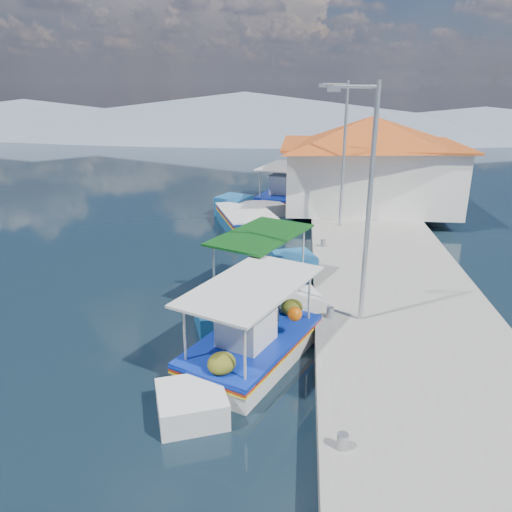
{
  "coord_description": "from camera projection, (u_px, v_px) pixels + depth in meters",
  "views": [
    {
      "loc": [
        3.0,
        -9.96,
        6.46
      ],
      "look_at": [
        1.57,
        4.45,
        1.3
      ],
      "focal_mm": 34.5,
      "sensor_mm": 36.0,
      "label": 1
    }
  ],
  "objects": [
    {
      "name": "caique_far",
      "position": [
        283.0,
        196.0,
        27.22
      ],
      "size": [
        3.25,
        6.55,
        2.39
      ],
      "rotation": [
        0.0,
        0.0,
        0.29
      ],
      "color": "silver",
      "rests_on": "ground"
    },
    {
      "name": "quay",
      "position": [
        386.0,
        274.0,
        16.78
      ],
      "size": [
        5.0,
        44.0,
        0.5
      ],
      "primitive_type": "cube",
      "color": "gray",
      "rests_on": "ground"
    },
    {
      "name": "harbor_building",
      "position": [
        370.0,
        160.0,
        24.34
      ],
      "size": [
        10.49,
        10.49,
        4.4
      ],
      "color": "silver",
      "rests_on": "quay"
    },
    {
      "name": "bollards",
      "position": [
        326.0,
        269.0,
        16.14
      ],
      "size": [
        0.2,
        17.2,
        0.3
      ],
      "color": "#A5A8AD",
      "rests_on": "quay"
    },
    {
      "name": "main_caique",
      "position": [
        251.0,
        344.0,
        11.95
      ],
      "size": [
        3.78,
        6.26,
        2.26
      ],
      "rotation": [
        0.0,
        0.0,
        0.42
      ],
      "color": "silver",
      "rests_on": "ground"
    },
    {
      "name": "mountain_ridge",
      "position": [
        334.0,
        118.0,
        62.99
      ],
      "size": [
        171.4,
        96.0,
        5.5
      ],
      "color": "slate",
      "rests_on": "ground"
    },
    {
      "name": "lamp_post_near",
      "position": [
        366.0,
        195.0,
        11.95
      ],
      "size": [
        1.21,
        0.14,
        6.0
      ],
      "color": "#A5A8AD",
      "rests_on": "quay"
    },
    {
      "name": "caique_green_canopy",
      "position": [
        260.0,
        288.0,
        15.39
      ],
      "size": [
        3.59,
        5.81,
        2.39
      ],
      "rotation": [
        0.0,
        0.0,
        0.43
      ],
      "color": "#195B96",
      "rests_on": "ground"
    },
    {
      "name": "lamp_post_far",
      "position": [
        342.0,
        148.0,
        20.39
      ],
      "size": [
        1.21,
        0.14,
        6.0
      ],
      "color": "#A5A8AD",
      "rests_on": "quay"
    },
    {
      "name": "ground",
      "position": [
        173.0,
        367.0,
        11.79
      ],
      "size": [
        160.0,
        160.0,
        0.0
      ],
      "primitive_type": "plane",
      "color": "black",
      "rests_on": "ground"
    },
    {
      "name": "caique_blue_hull",
      "position": [
        247.0,
        221.0,
        22.74
      ],
      "size": [
        3.73,
        6.7,
        1.27
      ],
      "rotation": [
        0.0,
        0.0,
        -0.36
      ],
      "color": "#195B96",
      "rests_on": "ground"
    }
  ]
}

